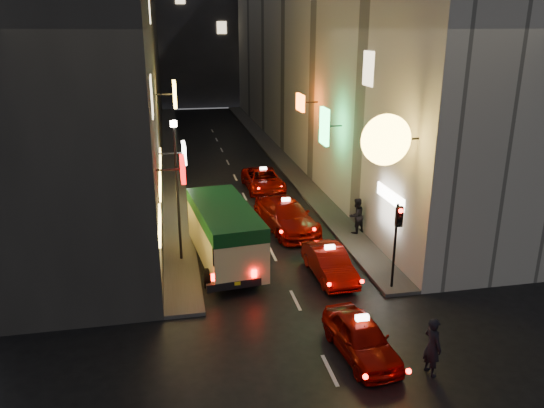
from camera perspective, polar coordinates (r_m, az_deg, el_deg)
building_left at (r=43.40m, az=-16.60°, el=16.37°), size 7.40×52.00×18.00m
building_right at (r=45.01m, az=5.07°, el=17.08°), size 8.31×52.00×18.00m
building_far at (r=75.38m, az=-8.28°, el=19.03°), size 30.00×10.00×22.00m
sidewalk_left at (r=44.38m, az=-10.71°, el=5.18°), size 1.50×52.00×0.15m
sidewalk_right at (r=45.22m, az=0.15°, el=5.75°), size 1.50×52.00×0.15m
minibus at (r=23.21m, az=-5.15°, el=-2.59°), size 2.91×6.58×2.74m
taxi_near at (r=17.64m, az=9.57°, el=-13.68°), size 2.34×4.77×1.64m
taxi_second at (r=22.47m, az=6.19°, el=-6.09°), size 2.13×4.75×1.66m
taxi_third at (r=27.43m, az=1.49°, el=-0.98°), size 3.29×6.04×1.99m
taxi_far at (r=34.18m, az=-0.94°, el=2.79°), size 2.16×5.06×1.77m
pedestrian_crossing at (r=17.11m, az=16.91°, el=-14.08°), size 0.59×0.78×2.13m
pedestrian_sidewalk at (r=26.91m, az=9.08°, el=-1.00°), size 0.90×0.76×2.05m
traffic_light at (r=20.96m, az=13.35°, el=-2.60°), size 0.26×0.43×3.50m
lamp_post at (r=23.13m, az=-10.19°, el=2.32°), size 0.28×0.28×6.22m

